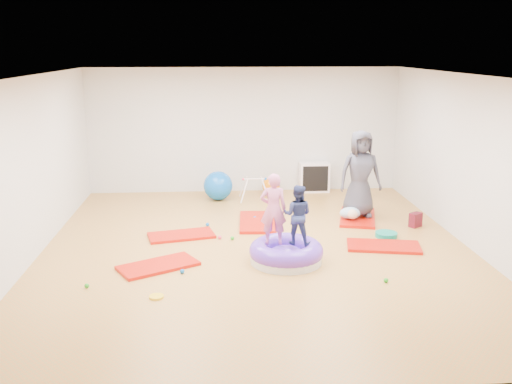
{
  "coord_description": "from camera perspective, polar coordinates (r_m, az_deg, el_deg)",
  "views": [
    {
      "loc": [
        -0.66,
        -8.79,
        3.21
      ],
      "look_at": [
        0.0,
        0.3,
        0.9
      ],
      "focal_mm": 40.0,
      "sensor_mm": 36.0,
      "label": 1
    }
  ],
  "objects": [
    {
      "name": "backpack",
      "position": [
        10.91,
        15.66,
        -2.7
      ],
      "size": [
        0.27,
        0.25,
        0.27
      ],
      "primitive_type": "cube",
      "rotation": [
        0.0,
        0.0,
        0.58
      ],
      "color": "maroon",
      "rests_on": "ground"
    },
    {
      "name": "adult_caregiver",
      "position": [
        11.02,
        10.37,
        1.81
      ],
      "size": [
        0.85,
        0.59,
        1.66
      ],
      "primitive_type": "imported",
      "rotation": [
        0.0,
        0.0,
        0.07
      ],
      "color": "#3A3946",
      "rests_on": "gym_mat_rear_right"
    },
    {
      "name": "gym_mat_rear_right",
      "position": [
        11.21,
        10.12,
        -2.51
      ],
      "size": [
        0.95,
        1.41,
        0.05
      ],
      "primitive_type": "cube",
      "rotation": [
        0.0,
        0.0,
        1.32
      ],
      "color": "#D00802",
      "rests_on": "ground"
    },
    {
      "name": "gym_mat_mid_left",
      "position": [
        10.09,
        -7.48,
        -4.32
      ],
      "size": [
        1.23,
        0.81,
        0.05
      ],
      "primitive_type": "cube",
      "rotation": [
        0.0,
        0.0,
        0.23
      ],
      "color": "#D00802",
      "rests_on": "ground"
    },
    {
      "name": "infant",
      "position": [
        10.93,
        9.44,
        -2.11
      ],
      "size": [
        0.4,
        0.4,
        0.23
      ],
      "color": "#9DC0DF",
      "rests_on": "gym_mat_rear_right"
    },
    {
      "name": "room",
      "position": [
        9.0,
        0.14,
        2.62
      ],
      "size": [
        7.01,
        8.01,
        2.81
      ],
      "color": "#A27E3C",
      "rests_on": "ground"
    },
    {
      "name": "exercise_ball_orange",
      "position": [
        12.81,
        1.52,
        0.62
      ],
      "size": [
        0.4,
        0.4,
        0.4
      ],
      "primitive_type": "sphere",
      "color": "orange",
      "rests_on": "ground"
    },
    {
      "name": "gym_mat_front_left",
      "position": [
        8.78,
        -9.75,
        -7.28
      ],
      "size": [
        1.3,
        1.08,
        0.05
      ],
      "primitive_type": "cube",
      "rotation": [
        0.0,
        0.0,
        0.51
      ],
      "color": "#D00802",
      "rests_on": "ground"
    },
    {
      "name": "gym_mat_right",
      "position": [
        9.7,
        12.64,
        -5.31
      ],
      "size": [
        1.28,
        0.81,
        0.05
      ],
      "primitive_type": "cube",
      "rotation": [
        0.0,
        0.0,
        -0.2
      ],
      "color": "#D00802",
      "rests_on": "ground"
    },
    {
      "name": "inflatable_cushion",
      "position": [
        8.84,
        3.03,
        -6.13
      ],
      "size": [
        1.15,
        1.15,
        0.36
      ],
      "rotation": [
        0.0,
        0.0,
        -0.02
      ],
      "color": "silver",
      "rests_on": "ground"
    },
    {
      "name": "yellow_toy",
      "position": [
        7.78,
        -9.93,
        -10.28
      ],
      "size": [
        0.19,
        0.19,
        0.03
      ],
      "primitive_type": "cylinder",
      "color": "yellow",
      "rests_on": "ground"
    },
    {
      "name": "ball_pit_balls",
      "position": [
        9.39,
        -1.34,
        -5.56
      ],
      "size": [
        4.23,
        3.23,
        0.07
      ],
      "color": "#239C1D",
      "rests_on": "ground"
    },
    {
      "name": "infant_play_gym",
      "position": [
        12.26,
        -0.16,
        0.63
      ],
      "size": [
        0.64,
        0.61,
        0.49
      ],
      "rotation": [
        0.0,
        0.0,
        -0.04
      ],
      "color": "white",
      "rests_on": "ground"
    },
    {
      "name": "cube_shelf",
      "position": [
        13.1,
        5.85,
        1.48
      ],
      "size": [
        0.67,
        0.33,
        0.67
      ],
      "color": "white",
      "rests_on": "ground"
    },
    {
      "name": "exercise_ball_blue",
      "position": [
        12.35,
        -3.81,
        0.63
      ],
      "size": [
        0.63,
        0.63,
        0.63
      ],
      "primitive_type": "sphere",
      "color": "blue",
      "rests_on": "ground"
    },
    {
      "name": "gym_mat_center_back",
      "position": [
        10.74,
        0.15,
        -3.01
      ],
      "size": [
        0.74,
        1.36,
        0.05
      ],
      "primitive_type": "cube",
      "rotation": [
        0.0,
        0.0,
        1.51
      ],
      "color": "#D00802",
      "rests_on": "ground"
    },
    {
      "name": "child_navy",
      "position": [
        8.68,
        4.16,
        -1.97
      ],
      "size": [
        0.54,
        0.48,
        0.93
      ],
      "primitive_type": "imported",
      "rotation": [
        0.0,
        0.0,
        2.83
      ],
      "color": "navy",
      "rests_on": "inflatable_cushion"
    },
    {
      "name": "balance_disc",
      "position": [
        10.23,
        12.89,
        -4.19
      ],
      "size": [
        0.38,
        0.38,
        0.08
      ],
      "primitive_type": "cylinder",
      "color": "#097F6B",
      "rests_on": "ground"
    },
    {
      "name": "child_pink",
      "position": [
        8.64,
        1.74,
        -1.39
      ],
      "size": [
        0.42,
        0.29,
        1.11
      ],
      "primitive_type": "imported",
      "rotation": [
        0.0,
        0.0,
        3.09
      ],
      "color": "#CA6395",
      "rests_on": "inflatable_cushion"
    }
  ]
}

